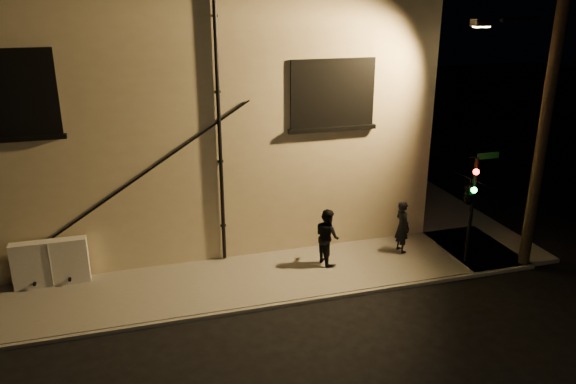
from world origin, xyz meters
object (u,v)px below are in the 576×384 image
object	(u,v)px
utility_cabinet	(51,263)
streetlamp_pole	(539,135)
pedestrian_b	(327,236)
pedestrian_a	(402,227)
traffic_signal	(470,192)

from	to	relation	value
utility_cabinet	streetlamp_pole	world-z (taller)	streetlamp_pole
pedestrian_b	streetlamp_pole	distance (m)	6.58
pedestrian_a	pedestrian_b	size ratio (longest dim) A/B	0.97
pedestrian_b	traffic_signal	world-z (taller)	traffic_signal
utility_cabinet	pedestrian_a	distance (m)	10.29
utility_cabinet	pedestrian_a	xyz separation A→B (m)	(10.26, -0.80, 0.18)
utility_cabinet	pedestrian_a	world-z (taller)	pedestrian_a
pedestrian_a	streetlamp_pole	distance (m)	4.69
utility_cabinet	streetlamp_pole	xyz separation A→B (m)	(13.35, -2.52, 3.26)
pedestrian_b	pedestrian_a	bearing A→B (deg)	-98.40
pedestrian_a	streetlamp_pole	size ratio (longest dim) A/B	0.22
utility_cabinet	traffic_signal	size ratio (longest dim) A/B	0.59
traffic_signal	streetlamp_pole	bearing A→B (deg)	-12.95
streetlamp_pole	pedestrian_a	bearing A→B (deg)	150.97
pedestrian_b	streetlamp_pole	bearing A→B (deg)	-116.64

